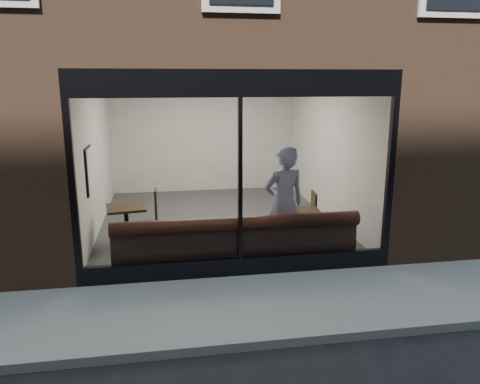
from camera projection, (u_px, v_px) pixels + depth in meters
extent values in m
plane|color=black|center=(269.00, 345.00, 5.52)|extent=(120.00, 120.00, 0.00)
cube|color=gray|center=(253.00, 305.00, 6.48)|extent=(40.00, 2.00, 0.01)
cube|color=gray|center=(270.00, 343.00, 5.46)|extent=(40.00, 0.10, 0.12)
cube|color=brown|center=(61.00, 136.00, 12.21)|extent=(2.50, 12.00, 3.20)
cube|color=brown|center=(334.00, 131.00, 13.42)|extent=(2.50, 12.00, 3.20)
cube|color=brown|center=(196.00, 124.00, 15.69)|extent=(5.00, 6.00, 3.20)
plane|color=#2D2D30|center=(218.00, 221.00, 10.31)|extent=(6.00, 6.00, 0.00)
plane|color=white|center=(216.00, 72.00, 9.57)|extent=(6.00, 6.00, 0.00)
plane|color=beige|center=(204.00, 134.00, 12.80)|extent=(5.00, 0.00, 5.00)
plane|color=beige|center=(96.00, 153.00, 9.53)|extent=(0.00, 6.00, 6.00)
plane|color=beige|center=(329.00, 147.00, 10.34)|extent=(0.00, 6.00, 6.00)
cube|color=black|center=(240.00, 266.00, 7.45)|extent=(5.00, 0.10, 0.30)
cube|color=black|center=(240.00, 83.00, 6.78)|extent=(5.00, 0.10, 0.40)
cube|color=black|center=(240.00, 181.00, 7.12)|extent=(0.06, 0.10, 2.50)
plane|color=white|center=(240.00, 181.00, 7.09)|extent=(4.80, 0.00, 4.80)
cube|color=#3B1B15|center=(236.00, 253.00, 7.82)|extent=(4.00, 0.55, 0.45)
imported|color=#9EABD9|center=(284.00, 204.00, 7.95)|extent=(0.80, 0.61, 1.99)
cube|color=black|center=(126.00, 208.00, 8.66)|extent=(0.78, 0.78, 0.04)
cube|color=black|center=(302.00, 211.00, 8.44)|extent=(0.66, 0.66, 0.04)
cube|color=black|center=(147.00, 224.00, 9.32)|extent=(0.43, 0.43, 0.04)
cube|color=black|center=(303.00, 228.00, 9.11)|extent=(0.45, 0.45, 0.04)
cube|color=white|center=(90.00, 171.00, 8.42)|extent=(0.02, 0.60, 0.80)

